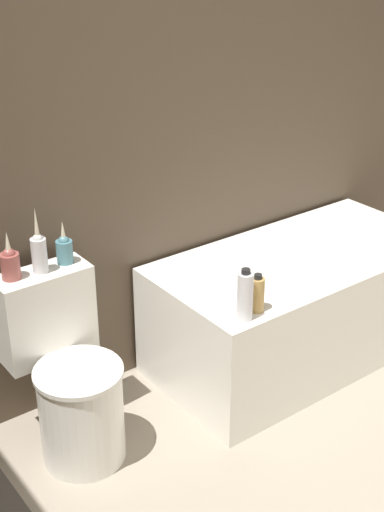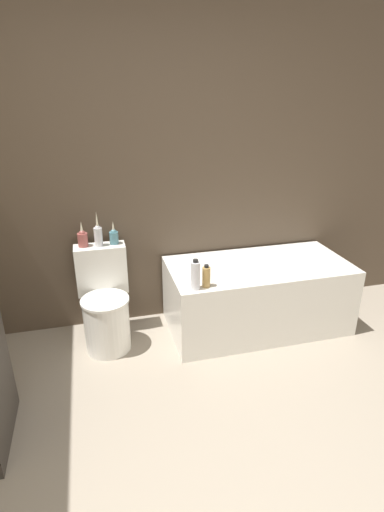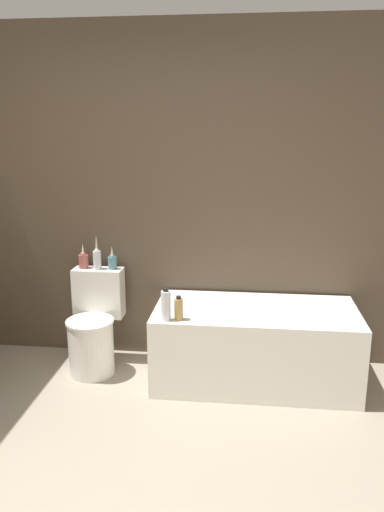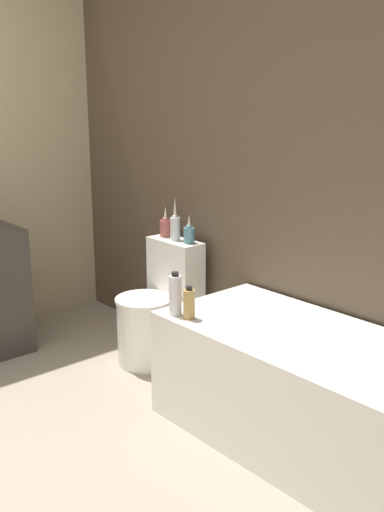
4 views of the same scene
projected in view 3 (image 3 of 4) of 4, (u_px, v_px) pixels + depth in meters
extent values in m
cube|color=brown|center=(151.00, 197.00, 3.89)|extent=(6.40, 0.06, 2.60)
cube|color=white|center=(255.00, 345.00, 3.66)|extent=(1.46, 0.72, 0.57)
cube|color=#B7BCC6|center=(256.00, 309.00, 3.59)|extent=(1.26, 0.52, 0.01)
cylinder|color=white|center=(91.00, 348.00, 3.79)|extent=(0.34, 0.34, 0.41)
cylinder|color=white|center=(90.00, 322.00, 3.73)|extent=(0.36, 0.36, 0.02)
cube|color=white|center=(99.00, 292.00, 3.94)|extent=(0.39, 0.17, 0.39)
cylinder|color=#994C47|center=(84.00, 261.00, 3.91)|extent=(0.08, 0.08, 0.11)
sphere|color=#994C47|center=(83.00, 255.00, 3.90)|extent=(0.05, 0.05, 0.05)
cone|color=beige|center=(83.00, 249.00, 3.89)|extent=(0.03, 0.03, 0.09)
cylinder|color=silver|center=(97.00, 260.00, 3.88)|extent=(0.06, 0.06, 0.14)
sphere|color=silver|center=(97.00, 251.00, 3.86)|extent=(0.04, 0.04, 0.04)
cone|color=beige|center=(96.00, 243.00, 3.84)|extent=(0.02, 0.02, 0.13)
cylinder|color=teal|center=(112.00, 263.00, 3.88)|extent=(0.07, 0.07, 0.10)
sphere|color=teal|center=(112.00, 257.00, 3.87)|extent=(0.04, 0.04, 0.04)
cone|color=beige|center=(112.00, 251.00, 3.86)|extent=(0.02, 0.02, 0.09)
cylinder|color=silver|center=(166.00, 306.00, 3.35)|extent=(0.07, 0.07, 0.21)
cylinder|color=black|center=(166.00, 290.00, 3.32)|extent=(0.04, 0.04, 0.02)
cylinder|color=tan|center=(179.00, 309.00, 3.37)|extent=(0.06, 0.06, 0.15)
cylinder|color=black|center=(179.00, 298.00, 3.35)|extent=(0.03, 0.03, 0.02)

